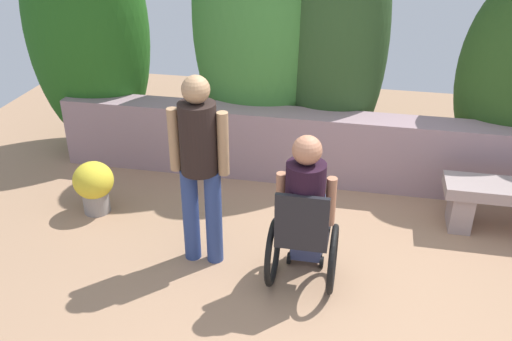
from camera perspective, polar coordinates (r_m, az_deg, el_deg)
ground_plane at (r=4.66m, az=7.62°, el=-12.01°), size 10.00×10.00×0.00m
stone_retaining_wall at (r=6.03m, az=9.34°, el=2.03°), size 6.33×0.36×0.77m
hedge_backdrop at (r=6.14m, az=6.15°, el=12.79°), size 6.95×1.17×3.13m
person_in_wheelchair at (r=4.38m, az=4.97°, el=-4.70°), size 0.53×0.66×1.33m
person_standing_companion at (r=4.50m, az=-5.76°, el=1.05°), size 0.49×0.30×1.66m
flower_pot_purple_near at (r=5.69m, az=-16.11°, el=-1.41°), size 0.39×0.39×0.53m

